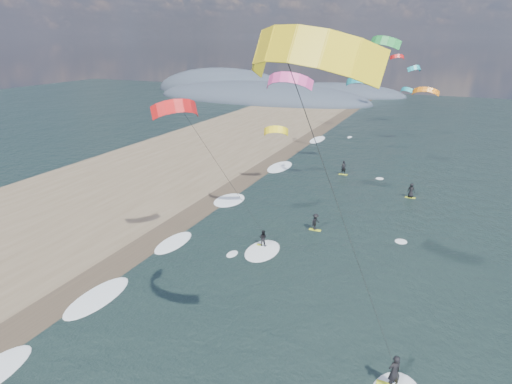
% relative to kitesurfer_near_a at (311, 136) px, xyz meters
% --- Properties ---
extents(sand_strip, '(26.00, 240.00, 0.00)m').
position_rel_kitesurfer_near_a_xyz_m(sand_strip, '(-29.97, 9.01, -13.61)').
color(sand_strip, brown).
rests_on(sand_strip, ground).
extents(wet_sand_strip, '(3.00, 240.00, 0.00)m').
position_rel_kitesurfer_near_a_xyz_m(wet_sand_strip, '(-17.97, 9.01, -13.61)').
color(wet_sand_strip, '#382D23').
rests_on(wet_sand_strip, ground).
extents(coastal_hills, '(80.00, 41.00, 15.00)m').
position_rel_kitesurfer_near_a_xyz_m(coastal_hills, '(-50.81, 106.88, -13.61)').
color(coastal_hills, '#3D4756').
rests_on(coastal_hills, ground).
extents(kitesurfer_near_a, '(8.17, 9.17, 17.36)m').
position_rel_kitesurfer_near_a_xyz_m(kitesurfer_near_a, '(0.00, 0.00, 0.00)').
color(kitesurfer_near_a, '#BCCD24').
rests_on(kitesurfer_near_a, ground).
extents(kitesurfer_near_b, '(6.65, 8.98, 13.44)m').
position_rel_kitesurfer_near_a_xyz_m(kitesurfer_near_b, '(-11.09, 12.50, -5.44)').
color(kitesurfer_near_b, '#BCCD24').
rests_on(kitesurfer_near_b, ground).
extents(far_kitesurfers, '(9.83, 18.61, 1.81)m').
position_rel_kitesurfer_near_a_xyz_m(far_kitesurfers, '(-3.93, 29.67, -12.77)').
color(far_kitesurfers, '#BCCD24').
rests_on(far_kitesurfers, ground).
extents(bg_kite_field, '(16.76, 74.73, 10.66)m').
position_rel_kitesurfer_near_a_xyz_m(bg_kite_field, '(-6.32, 52.17, -1.91)').
color(bg_kite_field, '#D83F8C').
rests_on(bg_kite_field, ground).
extents(shoreline_surf, '(2.40, 79.40, 0.11)m').
position_rel_kitesurfer_near_a_xyz_m(shoreline_surf, '(-16.77, 13.76, -13.61)').
color(shoreline_surf, white).
rests_on(shoreline_surf, ground).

